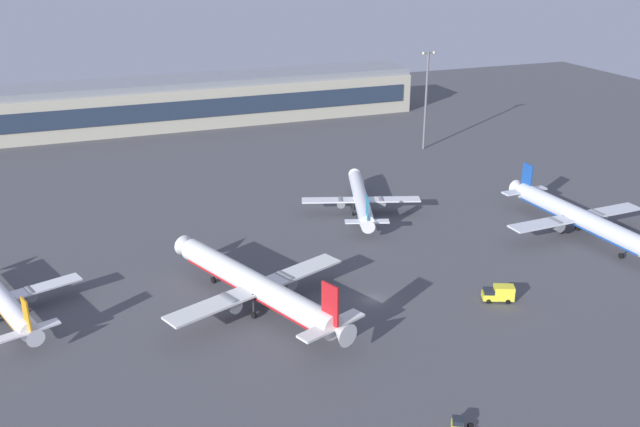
{
  "coord_description": "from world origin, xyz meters",
  "views": [
    {
      "loc": [
        -49.38,
        -103.93,
        62.24
      ],
      "look_at": [
        2.73,
        34.65,
        4.0
      ],
      "focal_mm": 39.43,
      "sensor_mm": 36.0,
      "label": 1
    }
  ],
  "objects_px": {
    "airplane_mid_apron": "(1,298)",
    "airplane_far_stand": "(578,218)",
    "airplane_terminal_side": "(256,286)",
    "pushback_tug": "(458,425)",
    "airplane_near_gate": "(361,199)",
    "catering_truck": "(499,293)",
    "apron_light_east": "(426,95)"
  },
  "relations": [
    {
      "from": "catering_truck",
      "to": "airplane_near_gate",
      "type": "bearing_deg",
      "value": 30.24
    },
    {
      "from": "airplane_terminal_side",
      "to": "apron_light_east",
      "type": "bearing_deg",
      "value": 24.23
    },
    {
      "from": "airplane_near_gate",
      "to": "apron_light_east",
      "type": "xyz_separation_m",
      "value": [
        41.01,
        44.03,
        13.56
      ]
    },
    {
      "from": "airplane_mid_apron",
      "to": "airplane_far_stand",
      "type": "bearing_deg",
      "value": -22.14
    },
    {
      "from": "airplane_near_gate",
      "to": "airplane_mid_apron",
      "type": "bearing_deg",
      "value": -144.92
    },
    {
      "from": "airplane_terminal_side",
      "to": "catering_truck",
      "type": "distance_m",
      "value": 44.32
    },
    {
      "from": "airplane_near_gate",
      "to": "catering_truck",
      "type": "xyz_separation_m",
      "value": [
        5.81,
        -49.77,
        -1.99
      ]
    },
    {
      "from": "airplane_near_gate",
      "to": "apron_light_east",
      "type": "relative_size",
      "value": 1.18
    },
    {
      "from": "airplane_terminal_side",
      "to": "airplane_mid_apron",
      "type": "bearing_deg",
      "value": 140.49
    },
    {
      "from": "airplane_far_stand",
      "to": "apron_light_east",
      "type": "height_order",
      "value": "apron_light_east"
    },
    {
      "from": "apron_light_east",
      "to": "pushback_tug",
      "type": "bearing_deg",
      "value": -116.47
    },
    {
      "from": "airplane_terminal_side",
      "to": "airplane_near_gate",
      "type": "xyz_separation_m",
      "value": [
        36.5,
        36.93,
        -1.01
      ]
    },
    {
      "from": "airplane_mid_apron",
      "to": "pushback_tug",
      "type": "xyz_separation_m",
      "value": [
        58.83,
        -55.62,
        -2.42
      ]
    },
    {
      "from": "pushback_tug",
      "to": "catering_truck",
      "type": "relative_size",
      "value": 0.58
    },
    {
      "from": "airplane_mid_apron",
      "to": "apron_light_east",
      "type": "distance_m",
      "value": 138.49
    },
    {
      "from": "catering_truck",
      "to": "pushback_tug",
      "type": "bearing_deg",
      "value": 161.91
    },
    {
      "from": "airplane_terminal_side",
      "to": "pushback_tug",
      "type": "distance_m",
      "value": 45.31
    },
    {
      "from": "airplane_near_gate",
      "to": "apron_light_east",
      "type": "distance_m",
      "value": 61.68
    },
    {
      "from": "apron_light_east",
      "to": "catering_truck",
      "type": "bearing_deg",
      "value": -110.57
    },
    {
      "from": "airplane_far_stand",
      "to": "airplane_mid_apron",
      "type": "relative_size",
      "value": 1.29
    },
    {
      "from": "airplane_terminal_side",
      "to": "apron_light_east",
      "type": "xyz_separation_m",
      "value": [
        77.52,
        80.95,
        12.55
      ]
    },
    {
      "from": "airplane_terminal_side",
      "to": "airplane_mid_apron",
      "type": "xyz_separation_m",
      "value": [
        -42.63,
        13.45,
        -1.09
      ]
    },
    {
      "from": "airplane_far_stand",
      "to": "apron_light_east",
      "type": "distance_m",
      "value": 75.09
    },
    {
      "from": "airplane_far_stand",
      "to": "catering_truck",
      "type": "bearing_deg",
      "value": 27.26
    },
    {
      "from": "airplane_near_gate",
      "to": "catering_truck",
      "type": "distance_m",
      "value": 50.15
    },
    {
      "from": "airplane_far_stand",
      "to": "catering_truck",
      "type": "relative_size",
      "value": 7.35
    },
    {
      "from": "pushback_tug",
      "to": "apron_light_east",
      "type": "height_order",
      "value": "apron_light_east"
    },
    {
      "from": "airplane_terminal_side",
      "to": "apron_light_east",
      "type": "distance_m",
      "value": 112.78
    },
    {
      "from": "airplane_terminal_side",
      "to": "airplane_near_gate",
      "type": "relative_size",
      "value": 1.26
    },
    {
      "from": "airplane_far_stand",
      "to": "pushback_tug",
      "type": "distance_m",
      "value": 77.55
    },
    {
      "from": "airplane_terminal_side",
      "to": "apron_light_east",
      "type": "relative_size",
      "value": 1.48
    },
    {
      "from": "airplane_terminal_side",
      "to": "airplane_far_stand",
      "type": "xyz_separation_m",
      "value": [
        76.11,
        6.97,
        -0.22
      ]
    }
  ]
}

